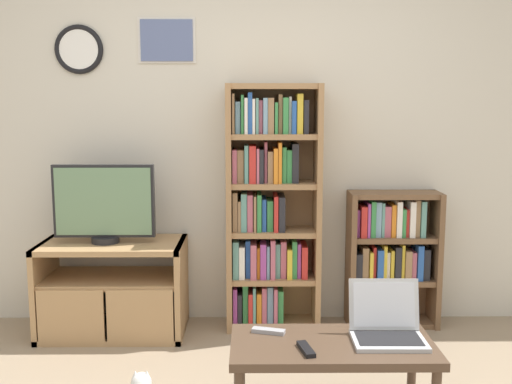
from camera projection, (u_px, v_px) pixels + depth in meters
name	position (u px, v px, depth m)	size (l,w,h in m)	color
wall_back	(244.00, 136.00, 4.16)	(7.00, 0.09, 2.60)	beige
tv_stand	(113.00, 288.00, 3.98)	(0.95, 0.51, 0.62)	tan
television	(104.00, 204.00, 3.90)	(0.66, 0.18, 0.52)	black
bookshelf_tall	(269.00, 208.00, 4.05)	(0.63, 0.30, 1.66)	#9E754C
bookshelf_short	(389.00, 258.00, 4.14)	(0.62, 0.26, 0.93)	brown
coffee_table	(332.00, 353.00, 2.79)	(0.95, 0.47, 0.43)	#4C3828
laptop	(387.00, 325.00, 2.82)	(0.34, 0.29, 0.26)	#B7BABC
remote_near_laptop	(268.00, 331.00, 2.89)	(0.17, 0.09, 0.02)	#99999E
remote_far_from_laptop	(306.00, 349.00, 2.68)	(0.08, 0.17, 0.02)	black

